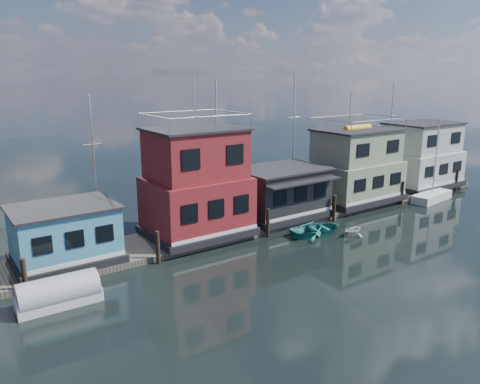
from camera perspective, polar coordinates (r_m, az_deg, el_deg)
ground at (r=32.42m, az=19.32°, el=-8.35°), size 160.00×160.00×0.00m
dock at (r=40.02m, az=5.45°, el=-2.95°), size 48.00×5.00×0.40m
houseboat_blue at (r=31.49m, az=-20.56°, el=-4.84°), size 6.40×4.90×3.66m
houseboat_red at (r=34.29m, az=-5.36°, el=0.87°), size 7.40×5.90×11.86m
houseboat_dark at (r=39.09m, az=4.98°, el=0.02°), size 7.40×6.10×4.06m
houseboat_green at (r=45.01m, az=13.89°, el=3.03°), size 8.40×5.90×7.03m
houseboat_white at (r=52.83m, az=21.16°, el=4.10°), size 8.40×5.90×6.66m
pilings at (r=37.54m, az=7.83°, el=-2.76°), size 42.28×0.28×2.20m
background_masts at (r=46.33m, az=5.36°, el=6.22°), size 36.40×0.16×12.00m
dinghy_teal at (r=36.38m, az=9.37°, el=-4.47°), size 4.75×3.74×0.89m
day_sailer at (r=48.91m, az=22.33°, el=-0.47°), size 5.24×2.35×7.99m
tarp_runabout at (r=27.22m, az=-21.25°, el=-11.49°), size 4.34×1.83×1.74m
dinghy_white at (r=36.69m, az=13.59°, el=-4.46°), size 1.90×1.66×0.98m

